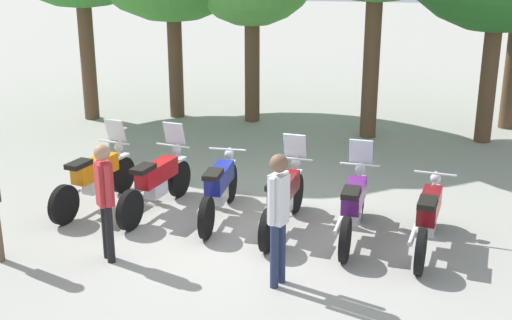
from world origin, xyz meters
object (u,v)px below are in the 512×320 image
motorcycle_3 (284,197)px  motorcycle_1 (157,181)px  motorcycle_4 (354,205)px  motorcycle_2 (219,188)px  person_0 (278,209)px  motorcycle_5 (428,217)px  person_1 (105,194)px  motorcycle_0 (95,177)px

motorcycle_3 → motorcycle_1: bearing=88.7°
motorcycle_3 → motorcycle_4: bearing=-88.7°
motorcycle_2 → person_0: size_ratio=1.23×
motorcycle_3 → motorcycle_4: (1.07, -0.11, 0.00)m
motorcycle_1 → person_0: size_ratio=1.22×
motorcycle_2 → motorcycle_4: 2.18m
motorcycle_5 → person_1: bearing=114.4°
motorcycle_0 → person_0: size_ratio=1.21×
motorcycle_3 → motorcycle_2: bearing=83.6°
motorcycle_5 → person_0: size_ratio=1.22×
motorcycle_0 → motorcycle_5: motorcycle_0 is taller
motorcycle_3 → motorcycle_5: 2.17m
person_0 → person_1: bearing=-163.1°
motorcycle_0 → motorcycle_1: same height
motorcycle_2 → motorcycle_1: bearing=87.0°
motorcycle_4 → motorcycle_0: bearing=88.8°
motorcycle_1 → motorcycle_5: motorcycle_1 is taller
motorcycle_4 → person_0: 1.95m
person_0 → motorcycle_3: bearing=119.4°
motorcycle_2 → motorcycle_4: size_ratio=1.00×
motorcycle_0 → motorcycle_4: 4.30m
motorcycle_3 → person_1: bearing=131.5°
motorcycle_2 → motorcycle_5: (3.22, -0.59, 0.00)m
person_0 → person_1: size_ratio=1.05×
person_0 → person_1: 2.44m
motorcycle_5 → person_1: size_ratio=1.29×
motorcycle_0 → person_0: 4.04m
motorcycle_5 → motorcycle_1: bearing=90.5°
motorcycle_5 → motorcycle_2: bearing=88.8°
motorcycle_2 → motorcycle_5: same height
motorcycle_1 → motorcycle_3: same height
motorcycle_3 → motorcycle_5: (2.14, -0.33, -0.01)m
motorcycle_0 → motorcycle_2: 2.13m
motorcycle_2 → motorcycle_5: 3.27m
person_0 → motorcycle_2: bearing=145.1°
motorcycle_2 → motorcycle_3: motorcycle_3 is taller
motorcycle_5 → motorcycle_0: bearing=92.1°
person_0 → person_1: person_0 is taller
motorcycle_0 → motorcycle_1: 1.07m
motorcycle_0 → motorcycle_2: size_ratio=0.98×
motorcycle_1 → motorcycle_5: size_ratio=0.99×
motorcycle_2 → motorcycle_4: motorcycle_4 is taller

